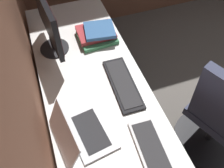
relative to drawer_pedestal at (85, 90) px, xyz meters
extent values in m
cube|color=white|center=(-0.45, -0.03, 0.37)|extent=(2.23, 0.64, 0.03)
cylinder|color=silver|center=(0.61, -0.28, 0.00)|extent=(0.05, 0.05, 0.70)
cylinder|color=silver|center=(0.61, 0.23, 0.00)|extent=(0.05, 0.05, 0.70)
cube|color=white|center=(0.00, 0.00, 0.00)|extent=(0.40, 0.50, 0.69)
cube|color=silver|center=(0.00, -0.25, 0.00)|extent=(0.37, 0.01, 0.61)
cylinder|color=black|center=(0.14, 0.14, 0.39)|extent=(0.20, 0.20, 0.01)
cylinder|color=black|center=(0.14, 0.14, 0.44)|extent=(0.04, 0.04, 0.10)
cube|color=black|center=(0.14, 0.14, 0.65)|extent=(0.51, 0.08, 0.30)
cube|color=#330F14|center=(0.14, 0.13, 0.65)|extent=(0.47, 0.05, 0.27)
cube|color=silver|center=(-0.56, 0.08, 0.39)|extent=(0.33, 0.24, 0.01)
cube|color=#262628|center=(-0.56, 0.08, 0.40)|extent=(0.26, 0.16, 0.00)
cube|color=silver|center=(-0.58, 0.22, 0.49)|extent=(0.31, 0.13, 0.18)
cube|color=navy|center=(-0.58, 0.22, 0.49)|extent=(0.28, 0.11, 0.15)
cube|color=black|center=(-0.32, -0.19, 0.39)|extent=(0.42, 0.15, 0.02)
cube|color=#2D2D30|center=(-0.32, -0.19, 0.40)|extent=(0.38, 0.12, 0.00)
cube|color=silver|center=(-0.79, -0.18, 0.39)|extent=(0.43, 0.16, 0.02)
cube|color=#2D2D30|center=(-0.79, -0.18, 0.40)|extent=(0.38, 0.13, 0.00)
cube|color=#3D8456|center=(0.14, -0.17, 0.40)|extent=(0.23, 0.27, 0.03)
cube|color=#B2383D|center=(0.17, -0.17, 0.43)|extent=(0.21, 0.26, 0.03)
cube|color=#38669E|center=(0.15, -0.19, 0.46)|extent=(0.22, 0.24, 0.03)
cylinder|color=black|center=(-0.61, -0.88, -0.10)|extent=(0.05, 0.05, 0.37)
cylinder|color=black|center=(-0.61, -0.88, -0.31)|extent=(0.56, 0.56, 0.03)
camera|label=1|loc=(-1.12, 0.16, 1.53)|focal=37.29mm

